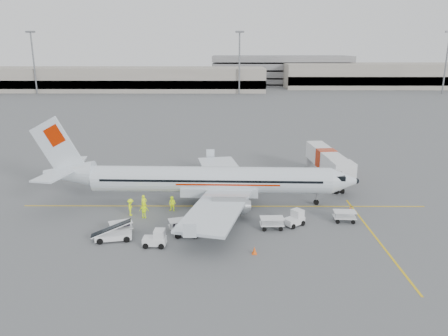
{
  "coord_description": "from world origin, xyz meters",
  "views": [
    {
      "loc": [
        0.25,
        -45.01,
        16.91
      ],
      "look_at": [
        0.0,
        2.0,
        3.8
      ],
      "focal_mm": 35.0,
      "sensor_mm": 36.0,
      "label": 1
    }
  ],
  "objects_px": {
    "jet_bridge": "(326,165)",
    "tug_mid": "(187,227)",
    "aircraft": "(211,162)",
    "belt_loader": "(113,228)",
    "tug_aft": "(154,238)",
    "tug_fore": "(294,218)"
  },
  "relations": [
    {
      "from": "belt_loader",
      "to": "jet_bridge",
      "type": "bearing_deg",
      "value": 28.07
    },
    {
      "from": "jet_bridge",
      "to": "tug_mid",
      "type": "height_order",
      "value": "jet_bridge"
    },
    {
      "from": "jet_bridge",
      "to": "tug_fore",
      "type": "xyz_separation_m",
      "value": [
        -6.34,
        -15.22,
        -1.26
      ]
    },
    {
      "from": "jet_bridge",
      "to": "tug_mid",
      "type": "relative_size",
      "value": 6.73
    },
    {
      "from": "belt_loader",
      "to": "tug_fore",
      "type": "xyz_separation_m",
      "value": [
        16.8,
        3.49,
        -0.39
      ]
    },
    {
      "from": "belt_loader",
      "to": "tug_mid",
      "type": "distance_m",
      "value": 6.65
    },
    {
      "from": "aircraft",
      "to": "tug_aft",
      "type": "xyz_separation_m",
      "value": [
        -4.62,
        -10.82,
        -3.97
      ]
    },
    {
      "from": "tug_fore",
      "to": "tug_mid",
      "type": "bearing_deg",
      "value": 155.34
    },
    {
      "from": "jet_bridge",
      "to": "tug_fore",
      "type": "bearing_deg",
      "value": -117.54
    },
    {
      "from": "tug_fore",
      "to": "tug_aft",
      "type": "height_order",
      "value": "tug_aft"
    },
    {
      "from": "aircraft",
      "to": "tug_mid",
      "type": "distance_m",
      "value": 9.64
    },
    {
      "from": "aircraft",
      "to": "belt_loader",
      "type": "height_order",
      "value": "aircraft"
    },
    {
      "from": "belt_loader",
      "to": "tug_aft",
      "type": "height_order",
      "value": "belt_loader"
    },
    {
      "from": "jet_bridge",
      "to": "tug_fore",
      "type": "relative_size",
      "value": 7.75
    },
    {
      "from": "aircraft",
      "to": "tug_mid",
      "type": "xyz_separation_m",
      "value": [
        -1.94,
        -8.61,
        -3.86
      ]
    },
    {
      "from": "aircraft",
      "to": "jet_bridge",
      "type": "xyz_separation_m",
      "value": [
        14.63,
        9.05,
        -2.72
      ]
    },
    {
      "from": "jet_bridge",
      "to": "tug_aft",
      "type": "height_order",
      "value": "jet_bridge"
    },
    {
      "from": "tug_fore",
      "to": "tug_mid",
      "type": "distance_m",
      "value": 10.52
    },
    {
      "from": "tug_mid",
      "to": "jet_bridge",
      "type": "bearing_deg",
      "value": 47.49
    },
    {
      "from": "jet_bridge",
      "to": "tug_aft",
      "type": "distance_m",
      "value": 27.69
    },
    {
      "from": "belt_loader",
      "to": "tug_fore",
      "type": "relative_size",
      "value": 2.15
    },
    {
      "from": "jet_bridge",
      "to": "tug_aft",
      "type": "bearing_deg",
      "value": -139.01
    }
  ]
}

